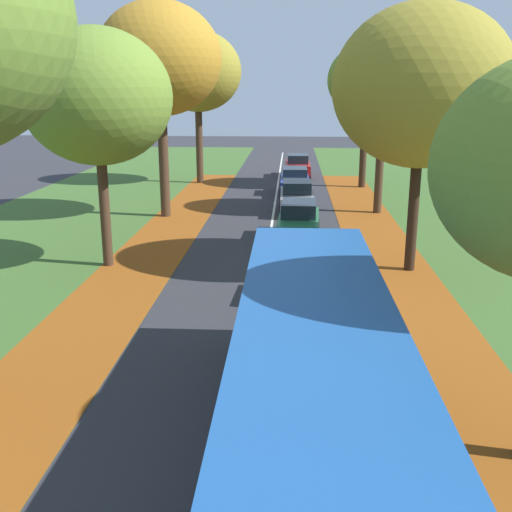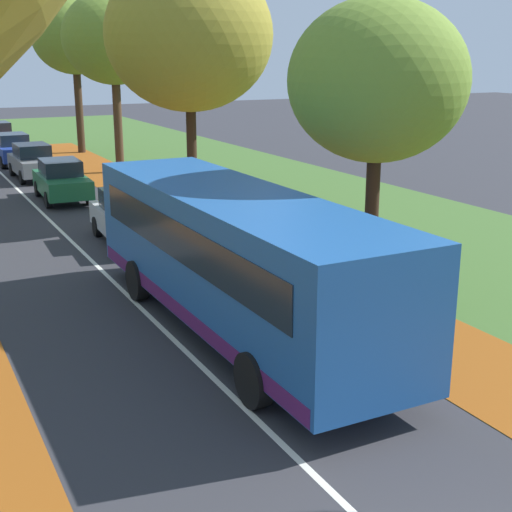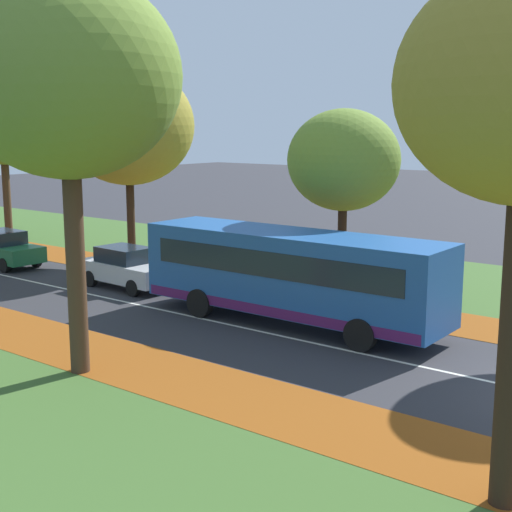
# 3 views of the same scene
# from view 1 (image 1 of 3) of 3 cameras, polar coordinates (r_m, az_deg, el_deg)

# --- Properties ---
(grass_verge_left) EXTENTS (12.00, 90.00, 0.01)m
(grass_verge_left) POSITION_cam_1_polar(r_m,az_deg,el_deg) (23.39, -22.34, -1.06)
(grass_verge_left) COLOR #3D6028
(grass_verge_left) RESTS_ON ground
(leaf_litter_left) EXTENTS (2.80, 60.00, 0.00)m
(leaf_litter_left) POSITION_cam_1_polar(r_m,az_deg,el_deg) (16.43, -16.60, -7.47)
(leaf_litter_left) COLOR #8C4714
(leaf_litter_left) RESTS_ON grass_verge_left
(leaf_litter_right) EXTENTS (2.80, 60.00, 0.00)m
(leaf_litter_right) POSITION_cam_1_polar(r_m,az_deg,el_deg) (15.91, 16.72, -8.26)
(leaf_litter_right) COLOR #8C4714
(leaf_litter_right) RESTS_ON grass_verge_right
(road_centre_line) EXTENTS (0.12, 80.00, 0.01)m
(road_centre_line) POSITION_cam_1_polar(r_m,az_deg,el_deg) (21.12, 0.80, -1.58)
(road_centre_line) COLOR silver
(road_centre_line) RESTS_ON ground
(tree_left_mid) EXTENTS (5.15, 5.15, 8.30)m
(tree_left_mid) POSITION_cam_1_polar(r_m,az_deg,el_deg) (21.76, -14.91, 14.39)
(tree_left_mid) COLOR #422D1E
(tree_left_mid) RESTS_ON ground
(tree_left_far) EXTENTS (5.91, 5.91, 10.25)m
(tree_left_far) POSITION_cam_1_polar(r_m,az_deg,el_deg) (30.11, -9.18, 18.00)
(tree_left_far) COLOR #422D1E
(tree_left_far) RESTS_ON ground
(tree_left_distant) EXTENTS (5.73, 5.73, 9.86)m
(tree_left_distant) POSITION_cam_1_polar(r_m,az_deg,el_deg) (40.89, -5.59, 17.06)
(tree_left_distant) COLOR #422D1E
(tree_left_distant) RESTS_ON ground
(tree_right_mid) EXTENTS (5.96, 5.96, 9.02)m
(tree_right_mid) POSITION_cam_1_polar(r_m,az_deg,el_deg) (21.21, 15.55, 15.28)
(tree_right_mid) COLOR black
(tree_right_mid) RESTS_ON ground
(tree_right_far) EXTENTS (4.89, 4.89, 8.64)m
(tree_right_far) POSITION_cam_1_polar(r_m,az_deg,el_deg) (31.22, 12.11, 15.66)
(tree_right_far) COLOR #422D1E
(tree_right_far) RESTS_ON ground
(tree_right_distant) EXTENTS (4.90, 4.90, 8.94)m
(tree_right_distant) POSITION_cam_1_polar(r_m,az_deg,el_deg) (39.44, 10.50, 16.12)
(tree_right_distant) COLOR #382619
(tree_right_distant) RESTS_ON ground
(bus) EXTENTS (2.71, 10.41, 2.98)m
(bus) POSITION_cam_1_polar(r_m,az_deg,el_deg) (10.24, 5.65, -11.07)
(bus) COLOR #1E5199
(bus) RESTS_ON ground
(car_silver_lead) EXTENTS (1.94, 4.28, 1.62)m
(car_silver_lead) POSITION_cam_1_polar(r_m,az_deg,el_deg) (18.13, 5.57, -1.95)
(car_silver_lead) COLOR #B7BABF
(car_silver_lead) RESTS_ON ground
(car_green_following) EXTENTS (1.91, 4.26, 1.62)m
(car_green_following) POSITION_cam_1_polar(r_m,az_deg,el_deg) (25.62, 4.08, 3.37)
(car_green_following) COLOR #1E6038
(car_green_following) RESTS_ON ground
(car_grey_third_in_line) EXTENTS (1.83, 4.22, 1.62)m
(car_grey_third_in_line) POSITION_cam_1_polar(r_m,az_deg,el_deg) (31.36, 3.90, 5.67)
(car_grey_third_in_line) COLOR slate
(car_grey_third_in_line) RESTS_ON ground
(car_blue_fourth_in_line) EXTENTS (1.83, 4.22, 1.62)m
(car_blue_fourth_in_line) POSITION_cam_1_polar(r_m,az_deg,el_deg) (36.51, 3.71, 7.12)
(car_blue_fourth_in_line) COLOR #233D9E
(car_blue_fourth_in_line) RESTS_ON ground
(car_red_trailing) EXTENTS (1.85, 4.24, 1.62)m
(car_red_trailing) POSITION_cam_1_polar(r_m,az_deg,el_deg) (43.79, 3.99, 8.56)
(car_red_trailing) COLOR #B21919
(car_red_trailing) RESTS_ON ground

